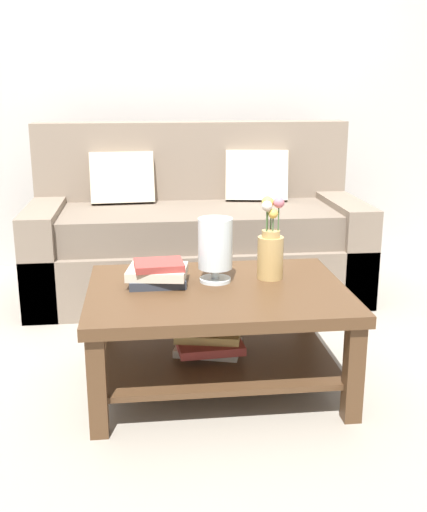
# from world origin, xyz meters

# --- Properties ---
(ground_plane) EXTENTS (10.00, 10.00, 0.00)m
(ground_plane) POSITION_xyz_m (0.00, 0.00, 0.00)
(ground_plane) COLOR gray
(back_wall) EXTENTS (6.40, 0.12, 2.70)m
(back_wall) POSITION_xyz_m (0.00, 1.65, 1.35)
(back_wall) COLOR #BCB7B2
(back_wall) RESTS_ON ground
(couch) EXTENTS (2.05, 0.90, 1.06)m
(couch) POSITION_xyz_m (0.03, 0.89, 0.36)
(couch) COLOR #7A6B5B
(couch) RESTS_ON ground
(coffee_table) EXTENTS (1.10, 0.81, 0.46)m
(coffee_table) POSITION_xyz_m (0.01, -0.44, 0.33)
(coffee_table) COLOR #4C331E
(coffee_table) RESTS_ON ground
(book_stack_main) EXTENTS (0.28, 0.25, 0.10)m
(book_stack_main) POSITION_xyz_m (-0.24, -0.37, 0.51)
(book_stack_main) COLOR #2D333D
(book_stack_main) RESTS_ON coffee_table
(glass_hurricane_vase) EXTENTS (0.15, 0.15, 0.28)m
(glass_hurricane_vase) POSITION_xyz_m (0.01, -0.35, 0.62)
(glass_hurricane_vase) COLOR silver
(glass_hurricane_vase) RESTS_ON coffee_table
(flower_pitcher) EXTENTS (0.12, 0.12, 0.38)m
(flower_pitcher) POSITION_xyz_m (0.26, -0.33, 0.60)
(flower_pitcher) COLOR tan
(flower_pitcher) RESTS_ON coffee_table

